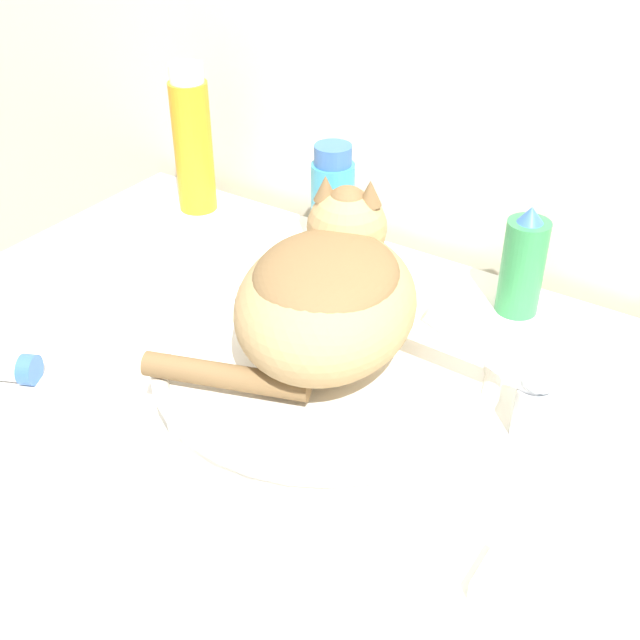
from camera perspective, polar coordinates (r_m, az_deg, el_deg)
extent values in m
cube|color=white|center=(1.31, 0.07, -17.11)|extent=(1.12, 0.61, 0.82)
cylinder|color=white|center=(0.95, 0.42, -3.88)|extent=(0.38, 0.38, 0.05)
torus|color=white|center=(0.93, 0.43, -2.68)|extent=(0.40, 0.40, 0.02)
ellipsoid|color=tan|center=(0.89, 0.45, 1.19)|extent=(0.27, 0.31, 0.13)
ellipsoid|color=brown|center=(0.87, 0.46, 3.17)|extent=(0.21, 0.23, 0.06)
sphere|color=tan|center=(0.95, 1.92, 6.57)|extent=(0.10, 0.10, 0.10)
sphere|color=brown|center=(0.94, 1.95, 7.99)|extent=(0.05, 0.05, 0.05)
cone|color=brown|center=(0.93, 3.59, 9.03)|extent=(0.03, 0.03, 0.03)
cone|color=brown|center=(0.94, 0.39, 9.38)|extent=(0.03, 0.03, 0.03)
cylinder|color=brown|center=(0.87, -6.73, -3.98)|extent=(0.19, 0.09, 0.03)
cylinder|color=silver|center=(0.91, 14.92, -6.39)|extent=(0.04, 0.04, 0.07)
cylinder|color=silver|center=(0.87, 11.47, -2.14)|extent=(0.14, 0.06, 0.09)
sphere|color=silver|center=(0.88, 15.45, -3.61)|extent=(0.05, 0.05, 0.05)
cylinder|color=#338C4C|center=(1.10, 14.20, 3.65)|extent=(0.06, 0.06, 0.13)
cone|color=#3866AD|center=(1.06, 14.78, 7.27)|extent=(0.03, 0.03, 0.02)
cylinder|color=orange|center=(1.35, -9.00, 12.00)|extent=(0.06, 0.06, 0.21)
cylinder|color=white|center=(1.31, -9.49, 16.93)|extent=(0.05, 0.05, 0.03)
cylinder|color=teal|center=(1.21, 0.89, 7.91)|extent=(0.06, 0.06, 0.14)
cylinder|color=#3866AD|center=(1.17, 0.93, 11.66)|extent=(0.05, 0.05, 0.03)
cylinder|color=#3866AD|center=(1.03, -19.97, -3.34)|extent=(0.03, 0.04, 0.04)
cube|color=silver|center=(0.77, 14.19, -18.15)|extent=(0.08, 0.06, 0.02)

